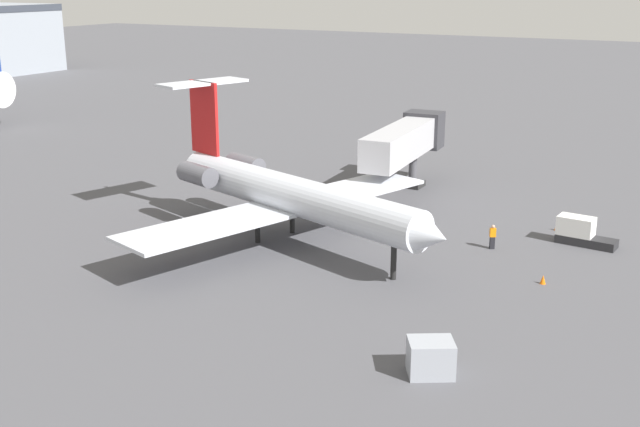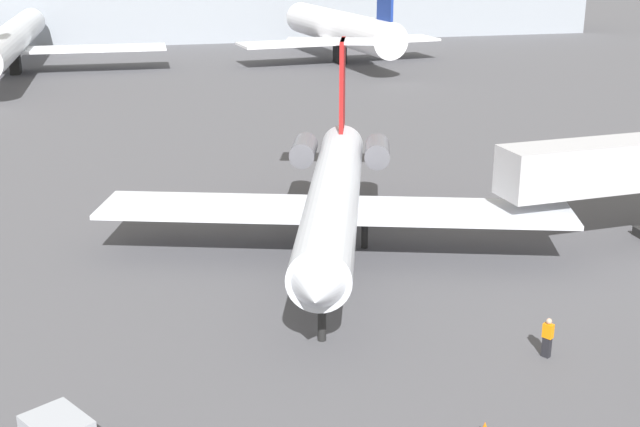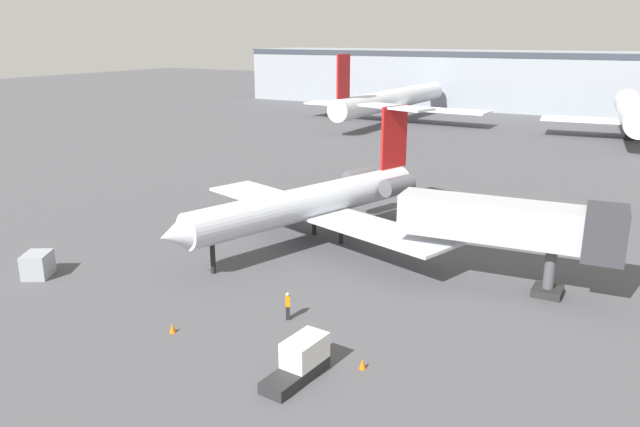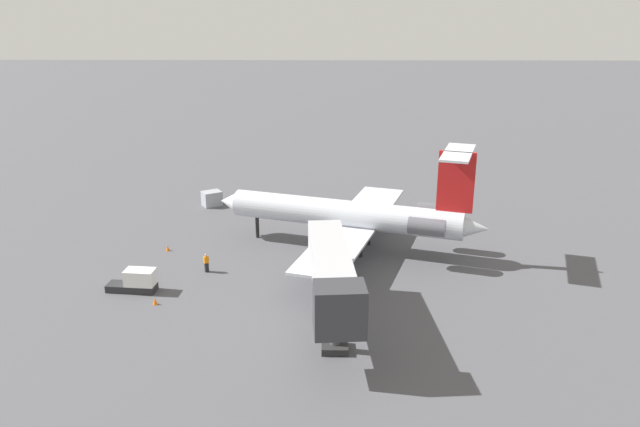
{
  "view_description": "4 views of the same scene",
  "coord_description": "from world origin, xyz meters",
  "px_view_note": "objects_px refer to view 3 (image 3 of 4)",
  "views": [
    {
      "loc": [
        -43.9,
        -27.6,
        17.67
      ],
      "look_at": [
        1.71,
        -2.43,
        2.1
      ],
      "focal_mm": 44.55,
      "sensor_mm": 36.0,
      "label": 1
    },
    {
      "loc": [
        -9.88,
        -40.23,
        16.11
      ],
      "look_at": [
        -0.3,
        -1.56,
        2.82
      ],
      "focal_mm": 46.76,
      "sensor_mm": 36.0,
      "label": 2
    },
    {
      "loc": [
        23.86,
        -40.94,
        16.11
      ],
      "look_at": [
        0.56,
        0.68,
        2.12
      ],
      "focal_mm": 34.21,
      "sensor_mm": 36.0,
      "label": 3
    },
    {
      "loc": [
        55.91,
        -2.73,
        22.5
      ],
      "look_at": [
        1.96,
        -3.37,
        3.99
      ],
      "focal_mm": 34.81,
      "sensor_mm": 36.0,
      "label": 4
    }
  ],
  "objects_px": {
    "jet_bridge": "(523,225)",
    "ground_crew_marshaller": "(288,306)",
    "traffic_cone_near": "(172,328)",
    "parked_airliner_west_end": "(392,100)",
    "baggage_tug_lead": "(301,361)",
    "traffic_cone_mid": "(363,364)",
    "parked_airliner_west_mid": "(633,111)",
    "regional_jet": "(318,199)",
    "cargo_container_uld": "(38,265)"
  },
  "relations": [
    {
      "from": "jet_bridge",
      "to": "ground_crew_marshaller",
      "type": "bearing_deg",
      "value": -134.77
    },
    {
      "from": "traffic_cone_near",
      "to": "parked_airliner_west_end",
      "type": "distance_m",
      "value": 89.59
    },
    {
      "from": "baggage_tug_lead",
      "to": "traffic_cone_mid",
      "type": "height_order",
      "value": "baggage_tug_lead"
    },
    {
      "from": "jet_bridge",
      "to": "parked_airliner_west_end",
      "type": "relative_size",
      "value": 0.32
    },
    {
      "from": "traffic_cone_mid",
      "to": "parked_airliner_west_mid",
      "type": "height_order",
      "value": "parked_airliner_west_mid"
    },
    {
      "from": "baggage_tug_lead",
      "to": "parked_airliner_west_end",
      "type": "relative_size",
      "value": 0.09
    },
    {
      "from": "regional_jet",
      "to": "traffic_cone_mid",
      "type": "relative_size",
      "value": 46.79
    },
    {
      "from": "jet_bridge",
      "to": "parked_airliner_west_end",
      "type": "height_order",
      "value": "parked_airliner_west_end"
    },
    {
      "from": "cargo_container_uld",
      "to": "traffic_cone_near",
      "type": "xyz_separation_m",
      "value": [
        13.88,
        -1.78,
        -0.57
      ]
    },
    {
      "from": "jet_bridge",
      "to": "traffic_cone_mid",
      "type": "relative_size",
      "value": 25.71
    },
    {
      "from": "ground_crew_marshaller",
      "to": "traffic_cone_mid",
      "type": "bearing_deg",
      "value": -24.93
    },
    {
      "from": "traffic_cone_near",
      "to": "traffic_cone_mid",
      "type": "relative_size",
      "value": 1.0
    },
    {
      "from": "parked_airliner_west_end",
      "to": "parked_airliner_west_mid",
      "type": "relative_size",
      "value": 1.34
    },
    {
      "from": "jet_bridge",
      "to": "cargo_container_uld",
      "type": "distance_m",
      "value": 32.79
    },
    {
      "from": "regional_jet",
      "to": "jet_bridge",
      "type": "bearing_deg",
      "value": -7.51
    },
    {
      "from": "jet_bridge",
      "to": "parked_airliner_west_end",
      "type": "distance_m",
      "value": 80.79
    },
    {
      "from": "traffic_cone_near",
      "to": "traffic_cone_mid",
      "type": "xyz_separation_m",
      "value": [
        11.03,
        1.71,
        0.0
      ]
    },
    {
      "from": "regional_jet",
      "to": "cargo_container_uld",
      "type": "distance_m",
      "value": 20.91
    },
    {
      "from": "regional_jet",
      "to": "traffic_cone_near",
      "type": "xyz_separation_m",
      "value": [
        0.59,
        -17.7,
        -3.28
      ]
    },
    {
      "from": "ground_crew_marshaller",
      "to": "parked_airliner_west_mid",
      "type": "bearing_deg",
      "value": 80.55
    },
    {
      "from": "jet_bridge",
      "to": "ground_crew_marshaller",
      "type": "relative_size",
      "value": 8.37
    },
    {
      "from": "jet_bridge",
      "to": "traffic_cone_near",
      "type": "xyz_separation_m",
      "value": [
        -15.65,
        -15.56,
        -4.21
      ]
    },
    {
      "from": "ground_crew_marshaller",
      "to": "parked_airliner_west_mid",
      "type": "relative_size",
      "value": 0.05
    },
    {
      "from": "regional_jet",
      "to": "ground_crew_marshaller",
      "type": "bearing_deg",
      "value": -67.66
    },
    {
      "from": "ground_crew_marshaller",
      "to": "cargo_container_uld",
      "type": "distance_m",
      "value": 18.88
    },
    {
      "from": "ground_crew_marshaller",
      "to": "cargo_container_uld",
      "type": "height_order",
      "value": "ground_crew_marshaller"
    },
    {
      "from": "regional_jet",
      "to": "parked_airliner_west_end",
      "type": "distance_m",
      "value": 72.36
    },
    {
      "from": "jet_bridge",
      "to": "traffic_cone_mid",
      "type": "bearing_deg",
      "value": -108.44
    },
    {
      "from": "jet_bridge",
      "to": "cargo_container_uld",
      "type": "height_order",
      "value": "jet_bridge"
    },
    {
      "from": "traffic_cone_near",
      "to": "baggage_tug_lead",
      "type": "bearing_deg",
      "value": -2.55
    },
    {
      "from": "parked_airliner_west_mid",
      "to": "parked_airliner_west_end",
      "type": "bearing_deg",
      "value": 179.24
    },
    {
      "from": "parked_airliner_west_end",
      "to": "ground_crew_marshaller",
      "type": "bearing_deg",
      "value": -71.26
    },
    {
      "from": "jet_bridge",
      "to": "parked_airliner_west_mid",
      "type": "relative_size",
      "value": 0.43
    },
    {
      "from": "ground_crew_marshaller",
      "to": "parked_airliner_west_mid",
      "type": "distance_m",
      "value": 82.55
    },
    {
      "from": "ground_crew_marshaller",
      "to": "regional_jet",
      "type": "bearing_deg",
      "value": 112.34
    },
    {
      "from": "parked_airliner_west_mid",
      "to": "ground_crew_marshaller",
      "type": "bearing_deg",
      "value": -99.45
    },
    {
      "from": "baggage_tug_lead",
      "to": "cargo_container_uld",
      "type": "height_order",
      "value": "baggage_tug_lead"
    },
    {
      "from": "traffic_cone_near",
      "to": "cargo_container_uld",
      "type": "bearing_deg",
      "value": 172.69
    },
    {
      "from": "baggage_tug_lead",
      "to": "parked_airliner_west_end",
      "type": "bearing_deg",
      "value": 110.02
    },
    {
      "from": "baggage_tug_lead",
      "to": "traffic_cone_near",
      "type": "xyz_separation_m",
      "value": [
        -8.67,
        0.39,
        -0.56
      ]
    },
    {
      "from": "jet_bridge",
      "to": "traffic_cone_mid",
      "type": "distance_m",
      "value": 15.2
    },
    {
      "from": "cargo_container_uld",
      "to": "parked_airliner_west_end",
      "type": "height_order",
      "value": "parked_airliner_west_end"
    },
    {
      "from": "regional_jet",
      "to": "parked_airliner_west_end",
      "type": "relative_size",
      "value": 0.59
    },
    {
      "from": "traffic_cone_mid",
      "to": "parked_airliner_west_mid",
      "type": "bearing_deg",
      "value": 85.05
    },
    {
      "from": "cargo_container_uld",
      "to": "parked_airliner_west_end",
      "type": "bearing_deg",
      "value": 96.14
    },
    {
      "from": "regional_jet",
      "to": "parked_airliner_west_mid",
      "type": "bearing_deg",
      "value": 74.51
    },
    {
      "from": "parked_airliner_west_end",
      "to": "parked_airliner_west_mid",
      "type": "height_order",
      "value": "parked_airliner_west_mid"
    },
    {
      "from": "regional_jet",
      "to": "parked_airliner_west_mid",
      "type": "height_order",
      "value": "parked_airliner_west_mid"
    },
    {
      "from": "regional_jet",
      "to": "cargo_container_uld",
      "type": "xyz_separation_m",
      "value": [
        -13.29,
        -15.92,
        -2.71
      ]
    },
    {
      "from": "traffic_cone_mid",
      "to": "parked_airliner_west_end",
      "type": "relative_size",
      "value": 0.01
    }
  ]
}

